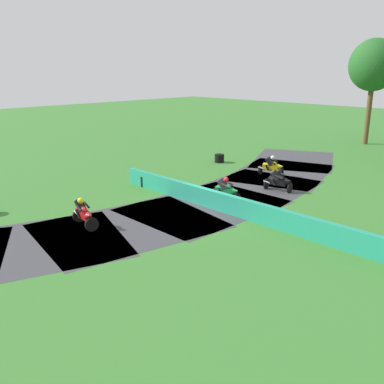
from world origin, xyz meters
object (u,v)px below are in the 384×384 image
object	(u,v)px
motorcycle_lead_red	(84,213)
motorcycle_fourth_yellow	(272,166)
tire_stack_mid_b	(219,158)
motorcycle_chase_green	(226,190)
tire_stack_mid_a	(146,181)
motorcycle_trailing_black	(279,180)

from	to	relation	value
motorcycle_lead_red	motorcycle_fourth_yellow	size ratio (longest dim) A/B	1.00
tire_stack_mid_b	motorcycle_chase_green	bearing A→B (deg)	-46.92
motorcycle_chase_green	tire_stack_mid_a	xyz separation A→B (m)	(-5.32, -0.87, -0.35)
tire_stack_mid_b	tire_stack_mid_a	bearing A→B (deg)	-81.36
motorcycle_lead_red	motorcycle_fourth_yellow	world-z (taller)	motorcycle_fourth_yellow
motorcycle_trailing_black	motorcycle_fourth_yellow	distance (m)	3.41
motorcycle_chase_green	tire_stack_mid_a	bearing A→B (deg)	-170.69
motorcycle_lead_red	motorcycle_trailing_black	distance (m)	10.92
motorcycle_chase_green	motorcycle_trailing_black	bearing A→B (deg)	77.73
motorcycle_trailing_black	motorcycle_fourth_yellow	size ratio (longest dim) A/B	1.00
motorcycle_trailing_black	tire_stack_mid_a	size ratio (longest dim) A/B	2.56
motorcycle_trailing_black	motorcycle_lead_red	bearing A→B (deg)	-105.04
tire_stack_mid_a	tire_stack_mid_b	world-z (taller)	same
motorcycle_chase_green	motorcycle_trailing_black	distance (m)	3.67
motorcycle_fourth_yellow	tire_stack_mid_a	distance (m)	8.06
motorcycle_lead_red	motorcycle_fourth_yellow	xyz separation A→B (m)	(0.61, 13.13, 0.00)
motorcycle_chase_green	tire_stack_mid_b	size ratio (longest dim) A/B	2.45
motorcycle_lead_red	motorcycle_trailing_black	size ratio (longest dim) A/B	1.00
motorcycle_chase_green	tire_stack_mid_a	world-z (taller)	motorcycle_chase_green
tire_stack_mid_a	motorcycle_fourth_yellow	bearing A→B (deg)	61.16
motorcycle_lead_red	motorcycle_trailing_black	xyz separation A→B (m)	(2.83, 10.54, -0.02)
motorcycle_trailing_black	tire_stack_mid_b	distance (m)	8.05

